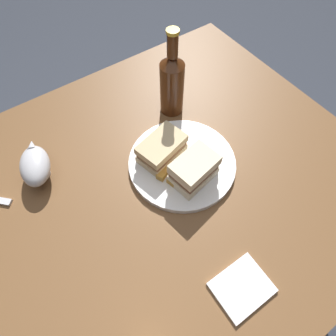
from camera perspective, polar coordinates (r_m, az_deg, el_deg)
name	(u,v)px	position (r m, az deg, el deg)	size (l,w,h in m)	color
ground_plane	(160,259)	(1.37, -1.55, -17.85)	(6.00, 6.00, 0.00)	#333842
dining_table	(158,233)	(1.02, -2.04, -13.03)	(1.09, 0.89, 0.73)	brown
plate	(182,163)	(0.71, 2.85, 1.06)	(0.27, 0.27, 0.02)	white
sandwich_half_left	(162,149)	(0.69, -1.26, 3.90)	(0.13, 0.10, 0.06)	#CCB284
sandwich_half_right	(194,170)	(0.65, 5.26, -0.39)	(0.12, 0.09, 0.07)	beige
potato_wedge_front	(165,171)	(0.68, -0.69, -0.53)	(0.05, 0.02, 0.02)	gold
potato_wedge_middle	(176,183)	(0.66, 1.71, -3.01)	(0.04, 0.02, 0.01)	gold
potato_wedge_back	(156,159)	(0.70, -2.47, 1.86)	(0.05, 0.02, 0.02)	gold
gravy_boat	(35,165)	(0.74, -25.28, 0.48)	(0.10, 0.14, 0.07)	#B7B7BC
cider_bottle	(172,83)	(0.77, 0.81, 16.82)	(0.06, 0.06, 0.24)	#47230F
napkin	(242,287)	(0.63, 14.70, -22.27)	(0.11, 0.09, 0.01)	white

